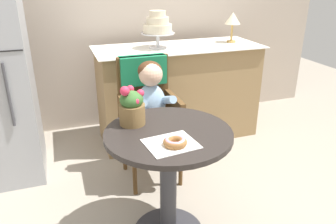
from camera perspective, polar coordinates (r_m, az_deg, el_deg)
name	(u,v)px	position (r m, az deg, el deg)	size (l,w,h in m)	color
cafe_table	(168,164)	(1.95, 0.05, -8.94)	(0.72, 0.72, 0.72)	#282321
wicker_chair	(147,99)	(2.55, -3.69, 2.26)	(0.42, 0.45, 0.95)	brown
seated_child	(152,101)	(2.39, -2.71, 1.88)	(0.27, 0.32, 0.73)	#8CADCC
paper_napkin	(171,144)	(1.71, 0.51, -5.46)	(0.26, 0.22, 0.00)	white
donut_front	(175,142)	(1.69, 1.23, -5.09)	(0.12, 0.12, 0.04)	#936033
flower_vase	(132,107)	(1.90, -6.24, 0.90)	(0.15, 0.15, 0.24)	brown
display_counter	(178,92)	(3.25, 1.73, 3.45)	(1.56, 0.62, 0.90)	#93754C
tiered_cake_stand	(158,26)	(3.03, -1.79, 14.56)	(0.30, 0.30, 0.33)	silver
table_lamp	(233,20)	(3.35, 11.05, 15.32)	(0.15, 0.15, 0.28)	#B28C47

